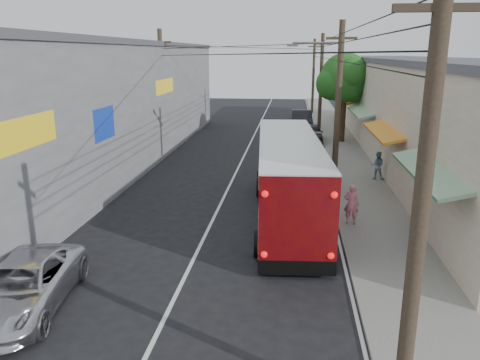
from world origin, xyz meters
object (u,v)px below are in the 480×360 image
object	(u,v)px
coach_bus	(288,177)
jeepney	(23,286)
parked_car_mid	(312,133)
pedestrian_far	(377,165)
parked_car_far	(302,120)
parked_suv	(304,153)
pedestrian_near	(351,204)

from	to	relation	value
coach_bus	jeepney	xyz separation A→B (m)	(-6.79, -8.09, -1.03)
parked_car_mid	pedestrian_far	size ratio (longest dim) A/B	2.68
jeepney	parked_car_far	xyz separation A→B (m)	(7.71, 31.34, 0.15)
parked_suv	parked_car_far	world-z (taller)	parked_suv
jeepney	pedestrian_near	size ratio (longest dim) A/B	2.99
parked_car_mid	pedestrian_near	bearing A→B (deg)	-85.96
parked_car_mid	parked_suv	bearing A→B (deg)	-94.18
parked_car_mid	coach_bus	bearing A→B (deg)	-94.18
parked_car_far	jeepney	bearing A→B (deg)	-105.66
coach_bus	pedestrian_near	distance (m)	2.75
parked_car_far	pedestrian_near	bearing A→B (deg)	-88.15
parked_suv	parked_car_far	size ratio (longest dim) A/B	1.25
coach_bus	parked_car_far	bearing A→B (deg)	84.00
parked_car_far	pedestrian_near	world-z (taller)	pedestrian_near
parked_car_mid	pedestrian_near	size ratio (longest dim) A/B	2.50
parked_suv	pedestrian_far	xyz separation A→B (m)	(3.80, -2.43, -0.04)
jeepney	pedestrian_far	bearing A→B (deg)	44.19
coach_bus	jeepney	distance (m)	10.62
coach_bus	jeepney	world-z (taller)	coach_bus
coach_bus	parked_car_mid	xyz separation A→B (m)	(1.61, 16.91, -1.01)
parked_suv	parked_car_mid	size ratio (longest dim) A/B	1.55
coach_bus	parked_suv	xyz separation A→B (m)	(0.81, 8.48, -0.79)
jeepney	parked_car_far	world-z (taller)	parked_car_far
coach_bus	parked_car_far	distance (m)	23.28
pedestrian_near	pedestrian_far	size ratio (longest dim) A/B	1.07
pedestrian_near	pedestrian_far	bearing A→B (deg)	-91.65
coach_bus	jeepney	size ratio (longest dim) A/B	2.41
jeepney	parked_car_far	distance (m)	32.27
pedestrian_near	pedestrian_far	xyz separation A→B (m)	(2.13, 6.97, -0.05)
coach_bus	pedestrian_near	world-z (taller)	coach_bus
jeepney	pedestrian_near	bearing A→B (deg)	30.80
jeepney	parked_car_mid	bearing A→B (deg)	64.48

